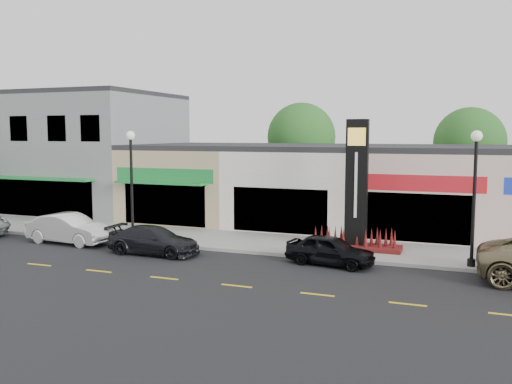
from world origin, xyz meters
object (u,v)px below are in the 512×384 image
(lamp_west_near, at_px, (131,174))
(lamp_east_near, at_px, (475,184))
(car_white_van, at_px, (69,229))
(car_dark_sedan, at_px, (154,240))
(pylon_sign, at_px, (356,203))
(car_black_sedan, at_px, (330,250))

(lamp_west_near, bearing_deg, lamp_east_near, 0.00)
(lamp_west_near, relative_size, car_white_van, 1.21)
(lamp_west_near, height_order, car_white_van, lamp_west_near)
(lamp_east_near, bearing_deg, lamp_west_near, 180.00)
(lamp_west_near, distance_m, car_dark_sedan, 4.24)
(lamp_west_near, height_order, pylon_sign, pylon_sign)
(car_dark_sedan, distance_m, car_black_sedan, 8.06)
(pylon_sign, bearing_deg, car_black_sedan, -100.65)
(pylon_sign, distance_m, car_dark_sedan, 9.47)
(car_white_van, height_order, car_black_sedan, car_white_van)
(lamp_east_near, relative_size, car_black_sedan, 1.46)
(lamp_west_near, relative_size, pylon_sign, 0.91)
(car_white_van, xyz_separation_m, car_dark_sedan, (5.25, -0.61, -0.11))
(lamp_east_near, distance_m, car_black_sedan, 6.34)
(car_black_sedan, bearing_deg, car_dark_sedan, 105.17)
(lamp_east_near, bearing_deg, pylon_sign, 161.25)
(pylon_sign, relative_size, car_white_van, 1.33)
(pylon_sign, height_order, car_dark_sedan, pylon_sign)
(pylon_sign, distance_m, car_black_sedan, 3.37)
(pylon_sign, relative_size, car_black_sedan, 1.60)
(car_dark_sedan, xyz_separation_m, car_black_sedan, (8.02, 0.80, 0.00))
(car_black_sedan, bearing_deg, pylon_sign, -1.17)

